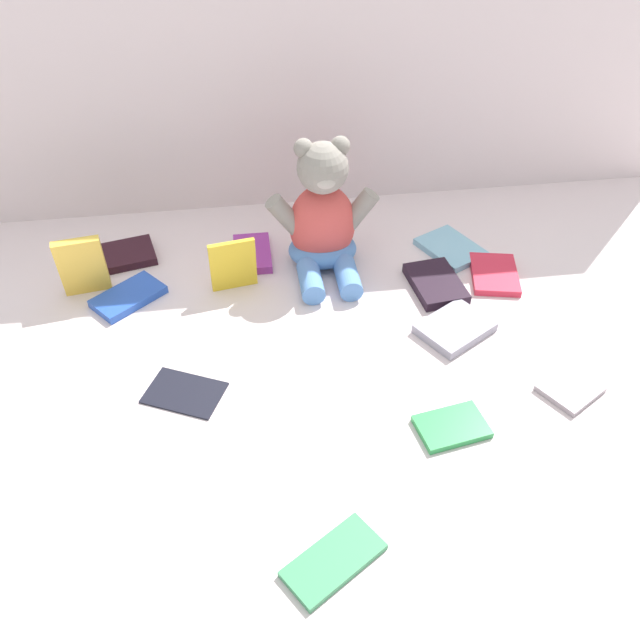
# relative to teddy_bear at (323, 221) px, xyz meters

# --- Properties ---
(ground_plane) EXTENTS (3.20, 3.20, 0.00)m
(ground_plane) POSITION_rel_teddy_bear_xyz_m (-0.07, -0.19, -0.10)
(ground_plane) COLOR silver
(backdrop_drape) EXTENTS (1.89, 0.03, 0.63)m
(backdrop_drape) POSITION_rel_teddy_bear_xyz_m (-0.07, 0.26, 0.22)
(backdrop_drape) COLOR silver
(backdrop_drape) RESTS_ON ground_plane
(teddy_bear) EXTENTS (0.22, 0.19, 0.27)m
(teddy_bear) POSITION_rel_teddy_bear_xyz_m (0.00, 0.00, 0.00)
(teddy_bear) COLOR #D84C47
(teddy_bear) RESTS_ON ground_plane
(book_case_0) EXTENTS (0.09, 0.04, 0.13)m
(book_case_0) POSITION_rel_teddy_bear_xyz_m (-0.47, -0.03, -0.04)
(book_case_0) COLOR yellow
(book_case_0) RESTS_ON ground_plane
(book_case_1) EXTENTS (0.12, 0.09, 0.01)m
(book_case_1) POSITION_rel_teddy_bear_xyz_m (0.14, -0.46, -0.09)
(book_case_1) COLOR green
(book_case_1) RESTS_ON ground_plane
(book_case_2) EXTENTS (0.15, 0.12, 0.02)m
(book_case_2) POSITION_rel_teddy_bear_xyz_m (-0.41, 0.07, -0.09)
(book_case_2) COLOR black
(book_case_2) RESTS_ON ground_plane
(book_case_3) EXTENTS (0.14, 0.16, 0.01)m
(book_case_3) POSITION_rel_teddy_bear_xyz_m (0.27, 0.00, -0.09)
(book_case_3) COLOR #7CB6CE
(book_case_3) RESTS_ON ground_plane
(book_case_4) EXTENTS (0.15, 0.13, 0.01)m
(book_case_4) POSITION_rel_teddy_bear_xyz_m (-0.28, -0.33, -0.10)
(book_case_4) COLOR black
(book_case_4) RESTS_ON ground_plane
(book_case_5) EXTENTS (0.15, 0.14, 0.02)m
(book_case_5) POSITION_rel_teddy_bear_xyz_m (-0.39, -0.07, -0.09)
(book_case_5) COLOR blue
(book_case_5) RESTS_ON ground_plane
(book_case_6) EXTENTS (0.12, 0.11, 0.01)m
(book_case_6) POSITION_rel_teddy_bear_xyz_m (0.36, -0.41, -0.10)
(book_case_6) COLOR #9A8C94
(book_case_6) RESTS_ON ground_plane
(book_case_7) EXTENTS (0.11, 0.14, 0.01)m
(book_case_7) POSITION_rel_teddy_bear_xyz_m (0.33, -0.10, -0.09)
(book_case_7) COLOR red
(book_case_7) RESTS_ON ground_plane
(book_case_8) EXTENTS (0.08, 0.13, 0.02)m
(book_case_8) POSITION_rel_teddy_bear_xyz_m (-0.14, 0.04, -0.09)
(book_case_8) COLOR #91308F
(book_case_8) RESTS_ON ground_plane
(book_case_9) EXTENTS (0.11, 0.14, 0.02)m
(book_case_9) POSITION_rel_teddy_bear_xyz_m (0.21, -0.11, -0.09)
(book_case_9) COLOR black
(book_case_9) RESTS_ON ground_plane
(book_case_10) EXTENTS (0.16, 0.15, 0.02)m
(book_case_10) POSITION_rel_teddy_bear_xyz_m (0.21, -0.24, -0.09)
(book_case_10) COLOR #928D9D
(book_case_10) RESTS_ON ground_plane
(book_case_11) EXTENTS (0.09, 0.03, 0.11)m
(book_case_11) POSITION_rel_teddy_bear_xyz_m (-0.18, -0.06, -0.05)
(book_case_11) COLOR yellow
(book_case_11) RESTS_ON ground_plane
(book_case_12) EXTENTS (0.15, 0.13, 0.01)m
(book_case_12) POSITION_rel_teddy_bear_xyz_m (-0.08, -0.66, -0.10)
(book_case_12) COLOR #3D8C59
(book_case_12) RESTS_ON ground_plane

